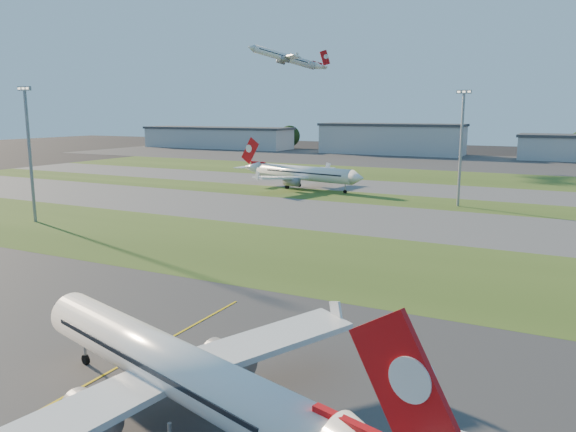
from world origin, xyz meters
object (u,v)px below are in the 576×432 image
Objects in this scene: airliner_taxiing at (303,174)px; light_mast_west at (29,145)px; light_mast_centre at (461,141)px; airliner_parked at (173,368)px.

airliner_taxiing is 1.50× the size of light_mast_west.
light_mast_west is at bearing -141.34° from light_mast_centre.
airliner_parked is at bearing -32.88° from light_mast_west.
airliner_parked is at bearing -90.26° from light_mast_centre.
light_mast_west is 89.64m from light_mast_centre.
airliner_parked is at bearing 122.93° from airliner_taxiing.
light_mast_west is at bearing 80.00° from airliner_taxiing.
light_mast_west reaches higher than airliner_taxiing.
airliner_taxiing is at bearing 68.42° from light_mast_west.
airliner_parked is 83.51m from light_mast_west.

